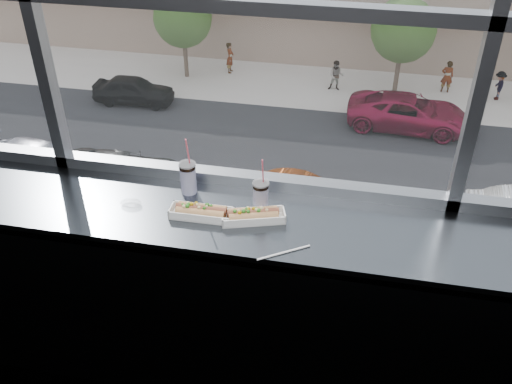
% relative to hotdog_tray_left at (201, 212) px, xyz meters
% --- Properties ---
extents(wall_back_lower, '(6.00, 0.00, 6.00)m').
position_rel_hotdog_tray_left_xyz_m(wall_back_lower, '(0.16, 0.31, -0.58)').
color(wall_back_lower, black).
rests_on(wall_back_lower, ground).
extents(counter, '(6.00, 0.55, 0.06)m').
position_rel_hotdog_tray_left_xyz_m(counter, '(0.16, 0.04, -0.06)').
color(counter, '#50565C').
rests_on(counter, ground).
extents(counter_fascia, '(6.00, 0.04, 1.04)m').
position_rel_hotdog_tray_left_xyz_m(counter_fascia, '(0.16, -0.22, -0.58)').
color(counter_fascia, '#50565C').
rests_on(counter_fascia, ground).
extents(hotdog_tray_left, '(0.30, 0.10, 0.07)m').
position_rel_hotdog_tray_left_xyz_m(hotdog_tray_left, '(0.00, 0.00, 0.00)').
color(hotdog_tray_left, white).
rests_on(hotdog_tray_left, counter).
extents(hotdog_tray_right, '(0.31, 0.18, 0.07)m').
position_rel_hotdog_tray_left_xyz_m(hotdog_tray_right, '(0.24, 0.02, -0.00)').
color(hotdog_tray_right, white).
rests_on(hotdog_tray_right, counter).
extents(soda_cup_left, '(0.09, 0.09, 0.31)m').
position_rel_hotdog_tray_left_xyz_m(soda_cup_left, '(-0.12, 0.19, 0.06)').
color(soda_cup_left, white).
rests_on(soda_cup_left, counter).
extents(soda_cup_right, '(0.08, 0.08, 0.29)m').
position_rel_hotdog_tray_left_xyz_m(soda_cup_right, '(0.26, 0.11, 0.06)').
color(soda_cup_right, white).
rests_on(soda_cup_right, counter).
extents(loose_straw, '(0.21, 0.14, 0.01)m').
position_rel_hotdog_tray_left_xyz_m(loose_straw, '(0.42, -0.18, -0.03)').
color(loose_straw, white).
rests_on(loose_straw, counter).
extents(wrapper, '(0.10, 0.07, 0.03)m').
position_rel_hotdog_tray_left_xyz_m(wrapper, '(-0.36, 0.02, -0.02)').
color(wrapper, silver).
rests_on(wrapper, counter).
extents(plaza_ground, '(120.00, 120.00, 0.00)m').
position_rel_hotdog_tray_left_xyz_m(plaza_ground, '(0.16, 43.81, -12.13)').
color(plaza_ground, '#BBB1A6').
rests_on(plaza_ground, ground).
extents(street_asphalt, '(80.00, 10.00, 0.06)m').
position_rel_hotdog_tray_left_xyz_m(street_asphalt, '(0.16, 20.31, -12.10)').
color(street_asphalt, black).
rests_on(street_asphalt, plaza_ground).
extents(far_sidewalk, '(80.00, 6.00, 0.04)m').
position_rel_hotdog_tray_left_xyz_m(far_sidewalk, '(0.16, 28.31, -12.11)').
color(far_sidewalk, '#BBB1A6').
rests_on(far_sidewalk, plaza_ground).
extents(car_near_b, '(2.63, 6.29, 2.10)m').
position_rel_hotdog_tray_left_xyz_m(car_near_b, '(-8.67, 16.31, -11.02)').
color(car_near_b, '#252525').
rests_on(car_near_b, street_asphalt).
extents(car_far_a, '(2.62, 5.95, 1.96)m').
position_rel_hotdog_tray_left_xyz_m(car_far_a, '(-11.31, 24.31, -11.09)').
color(car_far_a, black).
rests_on(car_far_a, street_asphalt).
extents(car_near_c, '(3.08, 6.02, 1.92)m').
position_rel_hotdog_tray_left_xyz_m(car_near_c, '(-1.12, 16.31, -11.11)').
color(car_near_c, '#90390E').
rests_on(car_near_c, street_asphalt).
extents(car_near_a, '(3.39, 6.94, 2.24)m').
position_rel_hotdog_tray_left_xyz_m(car_near_a, '(-12.34, 16.31, -10.95)').
color(car_near_a, '#A3A4B1').
rests_on(car_near_a, street_asphalt).
extents(car_far_b, '(3.22, 6.82, 2.21)m').
position_rel_hotdog_tray_left_xyz_m(car_far_b, '(3.08, 24.31, -10.96)').
color(car_far_b, maroon).
rests_on(car_far_b, street_asphalt).
extents(pedestrian_a, '(0.73, 0.97, 2.19)m').
position_rel_hotdog_tray_left_xyz_m(pedestrian_a, '(-7.22, 29.42, -10.99)').
color(pedestrian_a, '#66605B').
rests_on(pedestrian_a, far_sidewalk).
extents(pedestrian_b, '(0.91, 0.68, 2.05)m').
position_rel_hotdog_tray_left_xyz_m(pedestrian_b, '(-0.80, 28.13, -11.06)').
color(pedestrian_b, '#66605B').
rests_on(pedestrian_b, far_sidewalk).
extents(pedestrian_d, '(0.64, 0.85, 1.92)m').
position_rel_hotdog_tray_left_xyz_m(pedestrian_d, '(7.95, 28.64, -11.13)').
color(pedestrian_d, '#66605B').
rests_on(pedestrian_d, far_sidewalk).
extents(pedestrian_c, '(0.97, 0.73, 2.18)m').
position_rel_hotdog_tray_left_xyz_m(pedestrian_c, '(5.25, 29.09, -11.00)').
color(pedestrian_c, '#66605B').
rests_on(pedestrian_c, far_sidewalk).
extents(tree_left, '(3.31, 3.31, 5.17)m').
position_rel_hotdog_tray_left_xyz_m(tree_left, '(-9.61, 28.31, -8.62)').
color(tree_left, '#47382B').
rests_on(tree_left, far_sidewalk).
extents(tree_center, '(3.43, 3.43, 5.36)m').
position_rel_hotdog_tray_left_xyz_m(tree_center, '(2.48, 28.31, -8.50)').
color(tree_center, '#47382B').
rests_on(tree_center, far_sidewalk).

